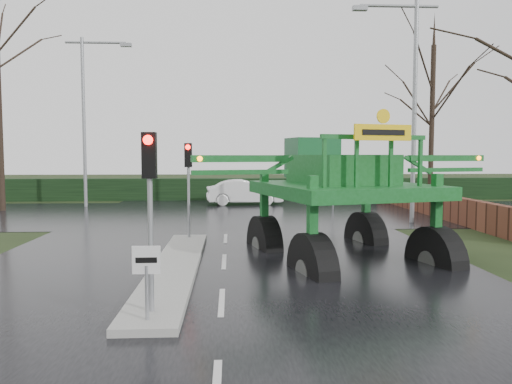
{
  "coord_description": "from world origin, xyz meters",
  "views": [
    {
      "loc": [
        0.2,
        -10.3,
        3.11
      ],
      "look_at": [
        0.96,
        4.55,
        2.0
      ],
      "focal_mm": 35.0,
      "sensor_mm": 36.0,
      "label": 1
    }
  ],
  "objects_px": {
    "crop_sprayer": "(309,176)",
    "white_sedan": "(244,205)",
    "traffic_signal_far": "(333,163)",
    "street_light_right": "(408,91)",
    "keep_left_sign": "(147,271)",
    "traffic_signal_near": "(150,183)",
    "street_light_left_far": "(89,106)",
    "traffic_signal_mid": "(188,170)"
  },
  "relations": [
    {
      "from": "traffic_signal_near",
      "to": "traffic_signal_far",
      "type": "xyz_separation_m",
      "value": [
        7.8,
        21.02,
        0.0
      ]
    },
    {
      "from": "street_light_right",
      "to": "street_light_left_far",
      "type": "relative_size",
      "value": 1.0
    },
    {
      "from": "traffic_signal_mid",
      "to": "white_sedan",
      "type": "xyz_separation_m",
      "value": [
        2.35,
        13.14,
        -2.59
      ]
    },
    {
      "from": "keep_left_sign",
      "to": "traffic_signal_near",
      "type": "height_order",
      "value": "traffic_signal_near"
    },
    {
      "from": "keep_left_sign",
      "to": "traffic_signal_far",
      "type": "height_order",
      "value": "traffic_signal_far"
    },
    {
      "from": "street_light_right",
      "to": "crop_sprayer",
      "type": "bearing_deg",
      "value": -122.72
    },
    {
      "from": "traffic_signal_near",
      "to": "traffic_signal_mid",
      "type": "distance_m",
      "value": 8.5
    },
    {
      "from": "keep_left_sign",
      "to": "traffic_signal_near",
      "type": "bearing_deg",
      "value": 90.0
    },
    {
      "from": "traffic_signal_near",
      "to": "crop_sprayer",
      "type": "distance_m",
      "value": 5.19
    },
    {
      "from": "traffic_signal_far",
      "to": "street_light_right",
      "type": "relative_size",
      "value": 0.35
    },
    {
      "from": "crop_sprayer",
      "to": "traffic_signal_far",
      "type": "bearing_deg",
      "value": 61.07
    },
    {
      "from": "street_light_left_far",
      "to": "crop_sprayer",
      "type": "xyz_separation_m",
      "value": [
        10.46,
        -17.24,
        -3.44
      ]
    },
    {
      "from": "street_light_left_far",
      "to": "crop_sprayer",
      "type": "relative_size",
      "value": 1.07
    },
    {
      "from": "crop_sprayer",
      "to": "white_sedan",
      "type": "distance_m",
      "value": 18.09
    },
    {
      "from": "traffic_signal_near",
      "to": "street_light_left_far",
      "type": "relative_size",
      "value": 0.35
    },
    {
      "from": "traffic_signal_near",
      "to": "white_sedan",
      "type": "distance_m",
      "value": 21.92
    },
    {
      "from": "keep_left_sign",
      "to": "traffic_signal_far",
      "type": "relative_size",
      "value": 0.38
    },
    {
      "from": "traffic_signal_far",
      "to": "crop_sprayer",
      "type": "height_order",
      "value": "crop_sprayer"
    },
    {
      "from": "crop_sprayer",
      "to": "white_sedan",
      "type": "height_order",
      "value": "crop_sprayer"
    },
    {
      "from": "keep_left_sign",
      "to": "white_sedan",
      "type": "distance_m",
      "value": 22.28
    },
    {
      "from": "street_light_left_far",
      "to": "white_sedan",
      "type": "height_order",
      "value": "street_light_left_far"
    },
    {
      "from": "traffic_signal_mid",
      "to": "traffic_signal_near",
      "type": "bearing_deg",
      "value": -90.0
    },
    {
      "from": "white_sedan",
      "to": "street_light_right",
      "type": "bearing_deg",
      "value": -145.31
    },
    {
      "from": "keep_left_sign",
      "to": "traffic_signal_near",
      "type": "relative_size",
      "value": 0.38
    },
    {
      "from": "traffic_signal_near",
      "to": "street_light_left_far",
      "type": "height_order",
      "value": "street_light_left_far"
    },
    {
      "from": "keep_left_sign",
      "to": "street_light_left_far",
      "type": "distance_m",
      "value": 23.11
    },
    {
      "from": "keep_left_sign",
      "to": "street_light_left_far",
      "type": "relative_size",
      "value": 0.14
    },
    {
      "from": "street_light_left_far",
      "to": "traffic_signal_far",
      "type": "bearing_deg",
      "value": 0.03
    },
    {
      "from": "crop_sprayer",
      "to": "white_sedan",
      "type": "relative_size",
      "value": 2.0
    },
    {
      "from": "keep_left_sign",
      "to": "crop_sprayer",
      "type": "bearing_deg",
      "value": 50.14
    },
    {
      "from": "street_light_left_far",
      "to": "white_sedan",
      "type": "distance_m",
      "value": 11.03
    },
    {
      "from": "street_light_right",
      "to": "keep_left_sign",
      "type": "bearing_deg",
      "value": -125.12
    },
    {
      "from": "traffic_signal_near",
      "to": "traffic_signal_far",
      "type": "relative_size",
      "value": 1.0
    },
    {
      "from": "keep_left_sign",
      "to": "traffic_signal_mid",
      "type": "bearing_deg",
      "value": 90.0
    },
    {
      "from": "keep_left_sign",
      "to": "crop_sprayer",
      "type": "xyz_separation_m",
      "value": [
        3.56,
        4.27,
        1.5
      ]
    },
    {
      "from": "traffic_signal_far",
      "to": "white_sedan",
      "type": "distance_m",
      "value": 6.07
    },
    {
      "from": "keep_left_sign",
      "to": "white_sedan",
      "type": "xyz_separation_m",
      "value": [
        2.35,
        22.13,
        -1.06
      ]
    },
    {
      "from": "traffic_signal_near",
      "to": "white_sedan",
      "type": "bearing_deg",
      "value": 83.81
    },
    {
      "from": "traffic_signal_mid",
      "to": "street_light_right",
      "type": "bearing_deg",
      "value": 25.4
    },
    {
      "from": "traffic_signal_mid",
      "to": "traffic_signal_far",
      "type": "bearing_deg",
      "value": 58.07
    },
    {
      "from": "keep_left_sign",
      "to": "street_light_left_far",
      "type": "height_order",
      "value": "street_light_left_far"
    },
    {
      "from": "crop_sprayer",
      "to": "street_light_left_far",
      "type": "bearing_deg",
      "value": 106.12
    }
  ]
}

